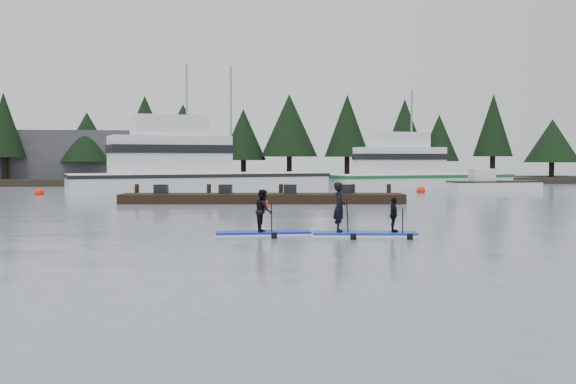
{
  "coord_description": "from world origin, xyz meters",
  "views": [
    {
      "loc": [
        -3.08,
        -19.01,
        2.42
      ],
      "look_at": [
        0.0,
        6.0,
        1.1
      ],
      "focal_mm": 40.0,
      "sensor_mm": 36.0,
      "label": 1
    }
  ],
  "objects": [
    {
      "name": "buoy_a",
      "position": [
        -14.24,
        24.91,
        0.0
      ],
      "size": [
        0.6,
        0.6,
        0.6
      ],
      "primitive_type": "sphere",
      "color": "#FF230C",
      "rests_on": "ground"
    },
    {
      "name": "floating_dock",
      "position": [
        -0.22,
        15.62,
        0.26
      ],
      "size": [
        15.44,
        3.84,
        0.51
      ],
      "primitive_type": "cube",
      "rotation": [
        0.0,
        0.0,
        -0.12
      ],
      "color": "black",
      "rests_on": "ground"
    },
    {
      "name": "ground",
      "position": [
        0.0,
        0.0,
        0.0
      ],
      "size": [
        160.0,
        160.0,
        0.0
      ],
      "primitive_type": "plane",
      "color": "slate",
      "rests_on": "ground"
    },
    {
      "name": "paddleboard_solo",
      "position": [
        -1.39,
        1.16,
        0.53
      ],
      "size": [
        3.03,
        1.06,
        1.88
      ],
      "rotation": [
        0.0,
        0.0,
        0.02
      ],
      "color": "#131FB7",
      "rests_on": "ground"
    },
    {
      "name": "treeline",
      "position": [
        0.0,
        42.0,
        0.0
      ],
      "size": [
        60.0,
        4.0,
        8.0
      ],
      "primitive_type": null,
      "color": "black",
      "rests_on": "ground"
    },
    {
      "name": "skiff",
      "position": [
        17.62,
        25.59,
        0.39
      ],
      "size": [
        6.75,
        2.44,
        0.77
      ],
      "primitive_type": "cube",
      "rotation": [
        0.0,
        0.0,
        0.07
      ],
      "color": "white",
      "rests_on": "ground"
    },
    {
      "name": "fishing_boat_large",
      "position": [
        -4.31,
        28.07,
        0.79
      ],
      "size": [
        19.13,
        9.82,
        10.32
      ],
      "rotation": [
        0.0,
        0.0,
        0.27
      ],
      "color": "white",
      "rests_on": "ground"
    },
    {
      "name": "paddleboard_duo",
      "position": [
        1.64,
        0.57,
        0.55
      ],
      "size": [
        3.34,
        1.46,
        2.21
      ],
      "rotation": [
        0.0,
        0.0,
        -0.16
      ],
      "color": "#1234AF",
      "rests_on": "ground"
    },
    {
      "name": "buoy_c",
      "position": [
        11.64,
        24.34,
        0.0
      ],
      "size": [
        0.61,
        0.61,
        0.61
      ],
      "primitive_type": "sphere",
      "color": "#FF230C",
      "rests_on": "ground"
    },
    {
      "name": "waterfront_building",
      "position": [
        -14.0,
        44.0,
        2.5
      ],
      "size": [
        18.0,
        6.0,
        5.0
      ],
      "primitive_type": "cube",
      "color": "#4C4C51",
      "rests_on": "ground"
    },
    {
      "name": "far_shore",
      "position": [
        0.0,
        42.0,
        0.3
      ],
      "size": [
        70.0,
        8.0,
        0.6
      ],
      "primitive_type": "cube",
      "color": "#2D281E",
      "rests_on": "ground"
    },
    {
      "name": "buoy_b",
      "position": [
        -1.79,
        20.28,
        0.0
      ],
      "size": [
        0.52,
        0.52,
        0.52
      ],
      "primitive_type": "sphere",
      "color": "#FF230C",
      "rests_on": "ground"
    },
    {
      "name": "fishing_boat_medium",
      "position": [
        13.17,
        30.44,
        0.63
      ],
      "size": [
        15.47,
        7.43,
        8.81
      ],
      "rotation": [
        0.0,
        0.0,
        0.22
      ],
      "color": "white",
      "rests_on": "ground"
    }
  ]
}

